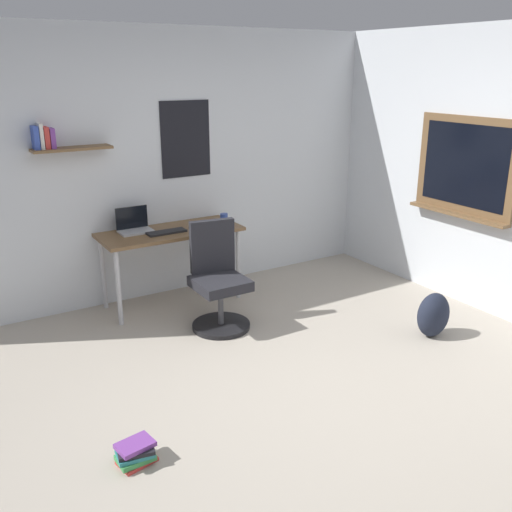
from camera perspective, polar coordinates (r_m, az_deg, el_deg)
The scene contains 10 objects.
ground_plane at distance 4.13m, azimuth 4.50°, elevation -14.27°, with size 5.20×5.20×0.00m, color #ADA393.
wall_back at distance 5.70m, azimuth -9.92°, elevation 8.88°, with size 5.00×0.30×2.60m.
desk at distance 5.50m, azimuth -8.58°, elevation 1.73°, with size 1.35×0.57×0.74m.
office_chair at distance 5.04m, azimuth -3.84°, elevation -2.71°, with size 0.52×0.52×0.95m.
laptop at distance 5.49m, azimuth -12.13°, elevation 2.98°, with size 0.31×0.21×0.23m.
keyboard at distance 5.39m, azimuth -8.98°, elevation 2.39°, with size 0.37×0.13×0.02m, color black.
computer_mouse at distance 5.49m, azimuth -6.30°, elevation 2.90°, with size 0.10×0.06×0.03m, color #262628.
coffee_mug at distance 5.69m, azimuth -3.24°, elevation 3.82°, with size 0.08×0.08×0.09m, color #334CA5.
backpack at distance 5.14m, azimuth 17.39°, elevation -5.66°, with size 0.32×0.22×0.40m, color #1E2333.
book_stack_on_floor at distance 3.61m, azimuth -12.01°, elevation -18.81°, with size 0.24×0.19×0.13m.
Camera 1 is at (-2.07, -2.78, 2.23)m, focal length 39.81 mm.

